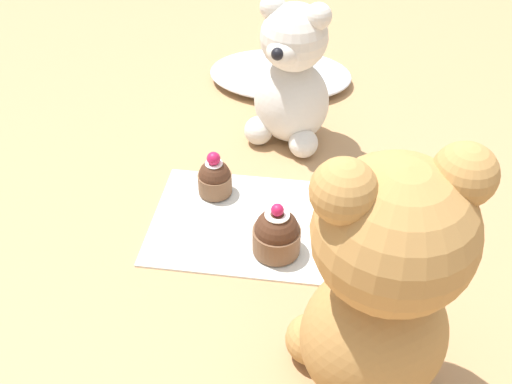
# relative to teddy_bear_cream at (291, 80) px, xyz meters

# --- Properties ---
(ground_plane) EXTENTS (4.00, 4.00, 0.00)m
(ground_plane) POSITION_rel_teddy_bear_cream_xyz_m (-0.02, -0.20, -0.10)
(ground_plane) COLOR tan
(knitted_placemat) EXTENTS (0.27, 0.19, 0.01)m
(knitted_placemat) POSITION_rel_teddy_bear_cream_xyz_m (-0.02, -0.20, -0.10)
(knitted_placemat) COLOR silver
(knitted_placemat) RESTS_ON ground_plane
(tulle_cloth) EXTENTS (0.25, 0.18, 0.03)m
(tulle_cloth) POSITION_rel_teddy_bear_cream_xyz_m (-0.03, 0.17, -0.09)
(tulle_cloth) COLOR silver
(tulle_cloth) RESTS_ON ground_plane
(teddy_bear_cream) EXTENTS (0.14, 0.13, 0.22)m
(teddy_bear_cream) POSITION_rel_teddy_bear_cream_xyz_m (0.00, 0.00, 0.00)
(teddy_bear_cream) COLOR silver
(teddy_bear_cream) RESTS_ON ground_plane
(teddy_bear_tan) EXTENTS (0.17, 0.17, 0.29)m
(teddy_bear_tan) POSITION_rel_teddy_bear_cream_xyz_m (0.12, -0.41, 0.04)
(teddy_bear_tan) COLOR #B78447
(teddy_bear_tan) RESTS_ON ground_plane
(cupcake_near_cream_bear) EXTENTS (0.05, 0.05, 0.07)m
(cupcake_near_cream_bear) POSITION_rel_teddy_bear_cream_xyz_m (-0.09, -0.15, -0.07)
(cupcake_near_cream_bear) COLOR brown
(cupcake_near_cream_bear) RESTS_ON knitted_placemat
(cupcake_near_tan_bear) EXTENTS (0.06, 0.06, 0.07)m
(cupcake_near_tan_bear) POSITION_rel_teddy_bear_cream_xyz_m (0.01, -0.25, -0.07)
(cupcake_near_tan_bear) COLOR brown
(cupcake_near_tan_bear) RESTS_ON knitted_placemat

